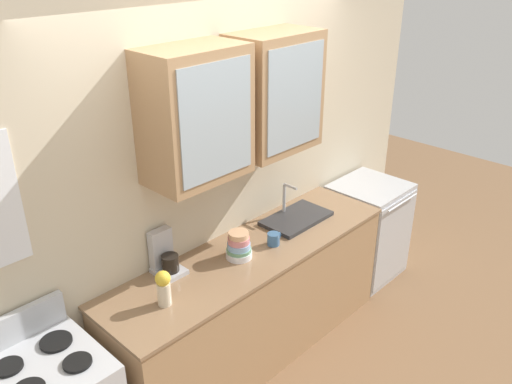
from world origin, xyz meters
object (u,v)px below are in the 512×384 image
at_px(sink_faucet, 296,217).
at_px(coffee_maker, 165,257).
at_px(bowl_stack, 239,246).
at_px(cup_near_sink, 274,239).
at_px(vase, 164,287).
at_px(dishwasher, 367,230).

bearing_deg(sink_faucet, coffee_maker, 171.84).
height_order(bowl_stack, coffee_maker, coffee_maker).
bearing_deg(cup_near_sink, bowl_stack, 168.03).
height_order(vase, dishwasher, vase).
distance_m(sink_faucet, cup_near_sink, 0.40).
bearing_deg(sink_faucet, cup_near_sink, -163.00).
height_order(sink_faucet, cup_near_sink, sink_faucet).
relative_size(bowl_stack, coffee_maker, 0.66).
bearing_deg(bowl_stack, vase, -175.74).
bearing_deg(dishwasher, sink_faucet, 175.61).
bearing_deg(vase, dishwasher, 0.89).
xyz_separation_m(bowl_stack, coffee_maker, (-0.44, 0.22, 0.02)).
bearing_deg(bowl_stack, sink_faucet, 4.96).
xyz_separation_m(cup_near_sink, dishwasher, (1.32, 0.05, -0.49)).
distance_m(sink_faucet, coffee_maker, 1.12).
xyz_separation_m(sink_faucet, coffee_maker, (-1.11, 0.16, 0.09)).
bearing_deg(cup_near_sink, sink_faucet, 17.00).
xyz_separation_m(vase, cup_near_sink, (0.94, -0.01, -0.08)).
bearing_deg(cup_near_sink, dishwasher, 1.99).
bearing_deg(dishwasher, vase, -179.11).
relative_size(sink_faucet, vase, 2.34).
bearing_deg(coffee_maker, dishwasher, -6.44).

